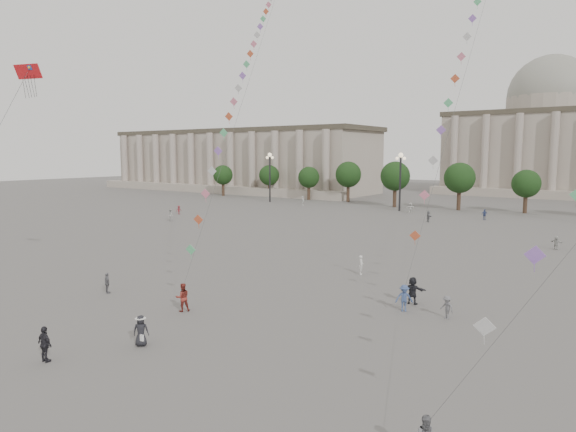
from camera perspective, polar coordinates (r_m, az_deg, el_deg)
The scene contains 23 objects.
ground at distance 30.98m, azimuth -14.58°, elevation -13.11°, with size 360.00×360.00×0.00m, color #595553.
hall_west at distance 148.83m, azimuth -5.68°, elevation 6.14°, with size 84.00×26.22×17.20m.
hall_central at distance 149.55m, azimuth 26.87°, elevation 7.65°, with size 48.30×34.30×35.50m.
tree_row at distance 99.29m, azimuth 22.19°, elevation 3.50°, with size 137.12×5.12×8.00m.
lamp_post_far_west at distance 111.38m, azimuth -2.04°, elevation 5.34°, with size 2.00×0.90×10.65m.
lamp_post_mid_west at distance 96.23m, azimuth 12.38°, elevation 4.93°, with size 2.00×0.90×10.65m.
person_crowd_0 at distance 87.11m, azimuth 20.99°, elevation 0.15°, with size 1.01×0.42×1.73m, color #354478.
person_crowd_1 at distance 82.46m, azimuth -12.89°, elevation 0.12°, with size 0.90×0.70×1.85m, color beige.
person_crowd_2 at distance 90.93m, azimuth -12.03°, elevation 0.66°, with size 0.97×0.56×1.51m, color maroon.
person_crowd_3 at distance 37.33m, azimuth 13.68°, elevation -8.05°, with size 1.80×0.57×1.94m, color #222228.
person_crowd_4 at distance 93.70m, azimuth 13.45°, elevation 0.90°, with size 1.69×0.54×1.82m, color white.
person_crowd_6 at distance 34.87m, azimuth 17.24°, elevation -9.64°, with size 0.96×0.55×1.48m, color slate.
person_crowd_7 at distance 63.73m, azimuth 27.66°, elevation -2.64°, with size 1.42×0.45×1.53m, color #B2B3AF.
person_crowd_10 at distance 104.34m, azimuth 1.69°, elevation 1.71°, with size 0.69×0.45×1.90m, color #B6B7B3.
person_crowd_12 at distance 81.91m, azimuth 15.34°, elevation -0.04°, with size 1.61×0.51×1.73m, color slate.
person_crowd_13 at distance 45.43m, azimuth 8.13°, elevation -5.40°, with size 0.61×0.40×1.68m, color silver.
tourist_3 at distance 41.34m, azimuth -19.44°, elevation -7.05°, with size 0.92×0.38×1.58m, color slate.
tourist_4 at distance 29.41m, azimuth -25.40°, elevation -12.75°, with size 1.09×0.45×1.86m, color #222127.
kite_flyer_0 at distance 35.42m, azimuth -11.63°, elevation -8.84°, with size 0.93×0.72×1.91m, color maroon.
kite_flyer_1 at distance 35.58m, azimuth 12.78°, elevation -8.88°, with size 1.17×0.67×1.81m, color #374C7D.
hat_person at distance 29.90m, azimuth -16.03°, elevation -12.08°, with size 1.00×0.95×1.72m.
dragon_kite at distance 43.87m, azimuth -26.94°, elevation 13.06°, with size 4.46×6.36×20.03m.
kite_train_west at distance 61.47m, azimuth -3.29°, elevation 19.25°, with size 23.75×44.82×65.54m.
Camera 1 is at (22.44, -18.59, 10.52)m, focal length 32.00 mm.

